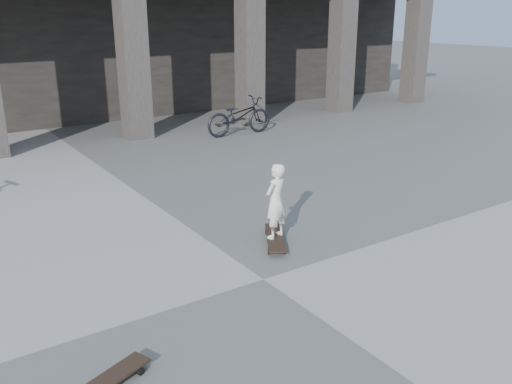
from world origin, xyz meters
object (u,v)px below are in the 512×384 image
bicycle (239,116)px  skateboard_spare (108,381)px  longboard (275,238)px  child (276,201)px

bicycle → skateboard_spare: bearing=142.8°
longboard → bicycle: 7.34m
child → bicycle: bearing=-137.7°
skateboard_spare → bicycle: size_ratio=0.46×
bicycle → child: bearing=153.3°
skateboard_spare → bicycle: (6.55, 8.24, 0.43)m
longboard → skateboard_spare: 3.57m
child → bicycle: 7.33m
longboard → child: child is taller
skateboard_spare → bicycle: bearing=30.0°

